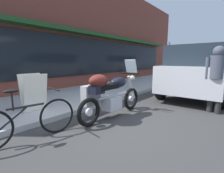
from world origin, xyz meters
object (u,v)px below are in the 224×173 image
Objects in this scene: pedestrian_walking at (217,71)px; parked_car_down_block at (217,66)px; parking_sign_pole at (168,58)px; parked_minivan at (200,71)px; parked_bicycle at (27,121)px; touring_motorcycle at (109,93)px; sandwich_board_sign at (34,92)px.

parked_car_down_block is (10.17, 1.19, -0.12)m from pedestrian_walking.
parked_minivan is at bearing -142.86° from parking_sign_pole.
pedestrian_walking is 0.36× the size of parked_car_down_block.
pedestrian_walking is (-2.09, -0.78, 0.12)m from parked_minivan.
parking_sign_pole reaches higher than pedestrian_walking.
pedestrian_walking is (3.77, -2.20, 0.73)m from parked_bicycle.
touring_motorcycle is at bearing -169.46° from parking_sign_pole.
parked_minivan reaches higher than parked_bicycle.
parking_sign_pole reaches higher than sandwich_board_sign.
pedestrian_walking is at bearing -159.50° from parked_minivan.
touring_motorcycle is 1.27× the size of pedestrian_walking.
parked_minivan is 1.96× the size of parking_sign_pole.
pedestrian_walking reaches higher than parked_bicycle.
pedestrian_walking is at bearing -30.20° from parked_bicycle.
pedestrian_walking is at bearing -48.65° from sandwich_board_sign.
parked_car_down_block is (4.80, -2.08, -0.57)m from parking_sign_pole.
sandwich_board_sign is 0.19× the size of parked_car_down_block.
sandwich_board_sign is 8.47m from parking_sign_pole.
parked_minivan is 5.80m from sandwich_board_sign.
parking_sign_pole is at bearing 10.54° from touring_motorcycle.
parked_bicycle is at bearing -120.21° from sandwich_board_sign.
touring_motorcycle is 2.39× the size of sandwich_board_sign.
parked_car_down_block is at bearing 2.88° from parked_minivan.
sandwich_board_sign reaches higher than parked_bicycle.
parked_bicycle is at bearing 170.05° from touring_motorcycle.
parked_car_down_block is at bearing -3.29° from touring_motorcycle.
parking_sign_pole is at bearing 6.67° from parked_bicycle.
sandwich_board_sign is at bearing 122.94° from touring_motorcycle.
parked_minivan reaches higher than pedestrian_walking.
sandwich_board_sign is 0.38× the size of parking_sign_pole.
parked_minivan is (5.87, -1.41, 0.61)m from parked_bicycle.
parked_car_down_block is at bearing -23.40° from parking_sign_pole.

